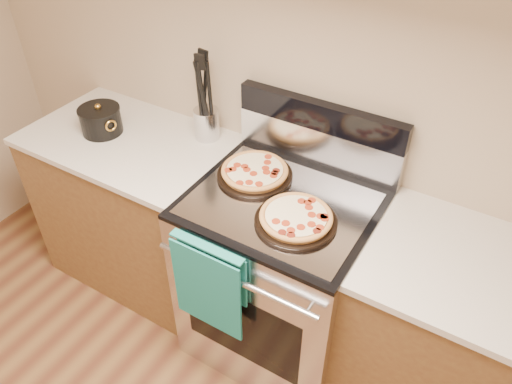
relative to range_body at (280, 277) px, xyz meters
The scene contains 17 objects.
wall_back 0.97m from the range_body, 90.00° to the left, with size 4.00×4.00×0.00m, color tan.
range_body is the anchor object (origin of this frame).
oven_window 0.34m from the range_body, 90.00° to the right, with size 0.56×0.01×0.40m, color black.
cooktop 0.46m from the range_body, ahead, with size 0.76×0.68×0.02m, color black.
backsplash_lower 0.64m from the range_body, 90.00° to the left, with size 0.76×0.06×0.18m, color silver.
backsplash_upper 0.77m from the range_body, 90.00° to the left, with size 0.76×0.06×0.12m, color black.
oven_handle 0.51m from the range_body, 90.00° to the right, with size 0.03×0.03×0.70m, color silver.
dish_towel 0.47m from the range_body, 107.74° to the right, with size 0.32×0.05×0.42m, color #166E68, non-canonical shape.
foil_sheet 0.47m from the range_body, 90.00° to the right, with size 0.70×0.55×0.01m, color gray.
cabinet_left 0.88m from the range_body, behind, with size 1.00×0.62×0.88m, color brown.
countertop_left 0.99m from the range_body, behind, with size 1.02×0.64×0.03m, color beige.
cabinet_right 0.88m from the range_body, ahead, with size 1.00×0.62×0.88m, color brown.
countertop_right 0.99m from the range_body, ahead, with size 1.02×0.64×0.03m, color beige.
pepperoni_pizza_back 0.53m from the range_body, 158.75° to the left, with size 0.32×0.32×0.04m, color #B77538, non-canonical shape.
pepperoni_pizza_front 0.52m from the range_body, 42.85° to the right, with size 0.32×0.32×0.04m, color #B77538, non-canonical shape.
utensil_crock 0.81m from the range_body, 156.51° to the left, with size 0.12×0.12×0.15m, color silver.
saucepan 1.15m from the range_body, behind, with size 0.20×0.20×0.12m, color black.
Camera 1 is at (0.71, 0.25, 2.23)m, focal length 35.00 mm.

